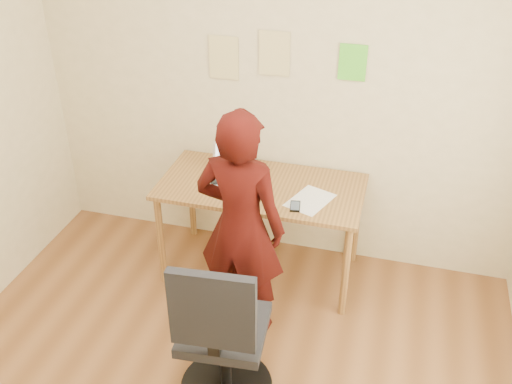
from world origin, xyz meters
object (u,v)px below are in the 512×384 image
(desk, at_px, (261,196))
(phone, at_px, (295,206))
(person, at_px, (241,227))
(laptop, at_px, (233,172))
(office_chair, at_px, (222,342))

(desk, relative_size, phone, 10.43)
(person, bearing_deg, laptop, -62.78)
(desk, height_order, laptop, laptop)
(phone, bearing_deg, desk, 134.02)
(laptop, bearing_deg, desk, -14.28)
(phone, height_order, person, person)
(laptop, bearing_deg, office_chair, -82.19)
(desk, xyz_separation_m, person, (0.02, -0.56, 0.11))
(desk, xyz_separation_m, laptop, (-0.21, 0.03, 0.14))
(office_chair, bearing_deg, desk, 89.70)
(person, bearing_deg, office_chair, 102.47)
(office_chair, bearing_deg, person, 92.06)
(laptop, distance_m, phone, 0.55)
(desk, bearing_deg, laptop, 172.25)
(laptop, distance_m, office_chair, 1.29)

